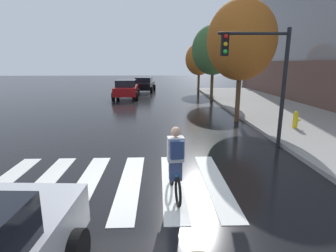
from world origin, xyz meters
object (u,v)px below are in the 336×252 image
(traffic_light_near, at_px, (262,68))
(fire_hydrant, at_px, (296,120))
(sedan_mid, at_px, (126,89))
(cyclist, at_px, (175,163))
(street_tree_mid, at_px, (213,50))
(sedan_far, at_px, (144,84))
(street_tree_near, at_px, (241,41))
(street_tree_far, at_px, (199,59))

(traffic_light_near, xyz_separation_m, fire_hydrant, (2.64, 2.35, -2.33))
(sedan_mid, xyz_separation_m, cyclist, (3.18, -17.97, 0.02))
(sedan_mid, distance_m, fire_hydrant, 15.03)
(fire_hydrant, relative_size, street_tree_mid, 0.13)
(sedan_mid, bearing_deg, sedan_far, 75.87)
(fire_hydrant, height_order, street_tree_near, street_tree_near)
(street_tree_mid, bearing_deg, cyclist, -103.99)
(sedan_far, height_order, traffic_light_near, traffic_light_near)
(street_tree_near, bearing_deg, street_tree_mid, 88.84)
(cyclist, relative_size, fire_hydrant, 2.19)
(street_tree_far, bearing_deg, fire_hydrant, -83.13)
(cyclist, distance_m, street_tree_mid, 16.61)
(cyclist, height_order, street_tree_near, street_tree_near)
(traffic_light_near, xyz_separation_m, street_tree_far, (0.65, 18.85, 0.53))
(sedan_mid, bearing_deg, cyclist, -79.98)
(fire_hydrant, bearing_deg, street_tree_near, 133.90)
(traffic_light_near, height_order, street_tree_mid, street_tree_mid)
(fire_hydrant, distance_m, street_tree_far, 16.87)
(street_tree_near, bearing_deg, street_tree_far, 89.71)
(sedan_far, bearing_deg, street_tree_near, -69.42)
(street_tree_near, distance_m, street_tree_mid, 7.73)
(street_tree_near, bearing_deg, traffic_light_near, -97.37)
(street_tree_mid, bearing_deg, street_tree_near, -91.16)
(sedan_far, height_order, street_tree_far, street_tree_far)
(sedan_mid, bearing_deg, traffic_light_near, -66.05)
(traffic_light_near, height_order, street_tree_far, street_tree_far)
(street_tree_near, relative_size, street_tree_mid, 1.03)
(street_tree_near, bearing_deg, sedan_mid, 125.18)
(traffic_light_near, bearing_deg, street_tree_far, 88.02)
(sedan_mid, relative_size, traffic_light_near, 1.11)
(cyclist, distance_m, traffic_light_near, 5.23)
(cyclist, height_order, street_tree_far, street_tree_far)
(sedan_mid, xyz_separation_m, street_tree_far, (7.03, 4.48, 2.57))
(fire_hydrant, relative_size, street_tree_near, 0.13)
(street_tree_mid, height_order, street_tree_far, street_tree_mid)
(street_tree_mid, bearing_deg, fire_hydrant, -79.08)
(sedan_mid, bearing_deg, street_tree_near, -54.82)
(sedan_far, distance_m, street_tree_near, 16.43)
(fire_hydrant, distance_m, street_tree_mid, 10.64)
(cyclist, bearing_deg, fire_hydrant, 45.52)
(fire_hydrant, distance_m, street_tree_near, 4.66)
(traffic_light_near, relative_size, street_tree_far, 0.84)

